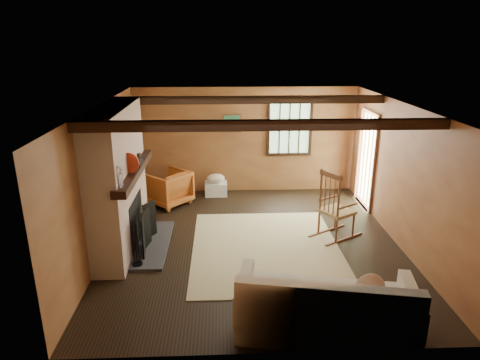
{
  "coord_description": "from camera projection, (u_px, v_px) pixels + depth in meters",
  "views": [
    {
      "loc": [
        -0.53,
        -6.73,
        3.43
      ],
      "look_at": [
        -0.22,
        0.4,
        1.04
      ],
      "focal_mm": 32.0,
      "sensor_mm": 36.0,
      "label": 1
    }
  ],
  "objects": [
    {
      "name": "rocking_chair",
      "position": [
        335.0,
        209.0,
        7.58
      ],
      "size": [
        1.02,
        0.88,
        1.26
      ],
      "rotation": [
        0.0,
        0.0,
        2.12
      ],
      "color": "tan",
      "rests_on": "ground"
    },
    {
      "name": "laundry_basket",
      "position": [
        216.0,
        189.0,
        9.74
      ],
      "size": [
        0.51,
        0.39,
        0.3
      ],
      "primitive_type": "cube",
      "rotation": [
        0.0,
        0.0,
        0.02
      ],
      "color": "white",
      "rests_on": "ground"
    },
    {
      "name": "firewood_pile",
      "position": [
        154.0,
        189.0,
        9.78
      ],
      "size": [
        0.75,
        0.14,
        0.27
      ],
      "color": "brown",
      "rests_on": "ground"
    },
    {
      "name": "rug",
      "position": [
        266.0,
        248.0,
        7.3
      ],
      "size": [
        2.5,
        3.0,
        0.01
      ],
      "primitive_type": "cube",
      "color": "beige",
      "rests_on": "ground"
    },
    {
      "name": "fireplace",
      "position": [
        120.0,
        186.0,
        7.04
      ],
      "size": [
        1.02,
        2.3,
        2.4
      ],
      "color": "#9F4C3D",
      "rests_on": "ground"
    },
    {
      "name": "room_envelope",
      "position": [
        266.0,
        149.0,
        7.22
      ],
      "size": [
        5.02,
        5.52,
        2.44
      ],
      "color": "#9D6337",
      "rests_on": "ground"
    },
    {
      "name": "sofa",
      "position": [
        326.0,
        311.0,
        5.14
      ],
      "size": [
        2.26,
        1.32,
        0.86
      ],
      "rotation": [
        0.0,
        0.0,
        -0.19
      ],
      "color": "white",
      "rests_on": "ground"
    },
    {
      "name": "ground",
      "position": [
        253.0,
        243.0,
        7.49
      ],
      "size": [
        5.5,
        5.5,
        0.0
      ],
      "primitive_type": "plane",
      "color": "black",
      "rests_on": "ground"
    },
    {
      "name": "armchair",
      "position": [
        168.0,
        188.0,
        9.14
      ],
      "size": [
        1.13,
        1.13,
        0.74
      ],
      "primitive_type": "imported",
      "rotation": [
        0.0,
        0.0,
        -2.31
      ],
      "color": "#BF6026",
      "rests_on": "ground"
    },
    {
      "name": "basket_pillow",
      "position": [
        216.0,
        178.0,
        9.66
      ],
      "size": [
        0.41,
        0.34,
        0.2
      ],
      "primitive_type": "ellipsoid",
      "rotation": [
        0.0,
        0.0,
        -0.04
      ],
      "color": "white",
      "rests_on": "laundry_basket"
    }
  ]
}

